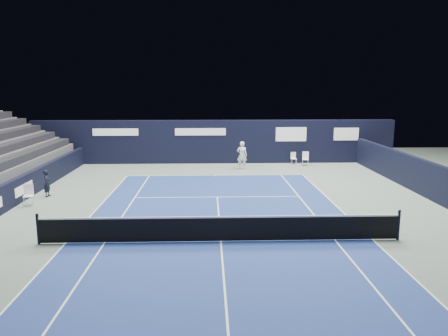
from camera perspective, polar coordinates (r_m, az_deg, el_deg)
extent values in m
plane|color=#596A60|center=(17.67, -0.60, -7.37)|extent=(48.00, 48.00, 0.00)
cube|color=navy|center=(15.78, -0.42, -9.58)|extent=(10.97, 23.77, 0.01)
cube|color=black|center=(23.93, 25.16, -1.40)|extent=(0.30, 22.00, 1.80)
cube|color=white|center=(31.56, 9.11, 1.20)|extent=(0.41, 0.39, 0.04)
cube|color=white|center=(31.69, 9.03, 1.66)|extent=(0.37, 0.06, 0.44)
cylinder|color=white|center=(31.78, 9.29, 0.91)|extent=(0.02, 0.02, 0.39)
cylinder|color=white|center=(31.69, 8.74, 0.90)|extent=(0.02, 0.02, 0.39)
cylinder|color=white|center=(31.50, 9.45, 0.82)|extent=(0.02, 0.02, 0.39)
cylinder|color=white|center=(31.41, 8.90, 0.80)|extent=(0.02, 0.02, 0.39)
cube|color=white|center=(31.69, 9.03, 1.80)|extent=(0.31, 0.10, 0.28)
cube|color=white|center=(31.01, 10.59, 1.12)|extent=(0.52, 0.50, 0.04)
cube|color=white|center=(31.16, 10.61, 1.67)|extent=(0.43, 0.13, 0.52)
cylinder|color=white|center=(31.22, 10.92, 0.74)|extent=(0.02, 0.02, 0.46)
cylinder|color=white|center=(31.22, 10.23, 0.77)|extent=(0.02, 0.02, 0.46)
cylinder|color=white|center=(30.87, 10.92, 0.63)|extent=(0.02, 0.02, 0.46)
cylinder|color=white|center=(30.87, 10.23, 0.66)|extent=(0.02, 0.02, 0.46)
cube|color=white|center=(22.20, -24.19, -3.37)|extent=(0.51, 0.49, 0.04)
cube|color=white|center=(22.33, -24.17, -2.59)|extent=(0.43, 0.12, 0.51)
cylinder|color=white|center=(22.39, -23.61, -3.81)|extent=(0.02, 0.02, 0.45)
cylinder|color=white|center=(22.45, -24.55, -3.85)|extent=(0.02, 0.02, 0.45)
cylinder|color=white|center=(22.05, -23.75, -4.03)|extent=(0.02, 0.02, 0.45)
cylinder|color=white|center=(22.12, -24.70, -4.07)|extent=(0.02, 0.02, 0.45)
imported|color=black|center=(23.62, -22.09, -1.85)|extent=(0.34, 0.51, 1.36)
cube|color=white|center=(27.25, -1.12, -0.95)|extent=(10.97, 0.06, 0.00)
cube|color=white|center=(16.84, 18.82, -8.83)|extent=(0.06, 23.77, 0.00)
cube|color=white|center=(16.57, -20.00, -9.22)|extent=(0.06, 23.77, 0.00)
cube|color=white|center=(16.41, 14.29, -9.10)|extent=(0.06, 23.77, 0.00)
cube|color=white|center=(16.20, -15.33, -9.40)|extent=(0.06, 23.77, 0.00)
cube|color=white|center=(21.90, -0.89, -3.80)|extent=(8.23, 0.06, 0.00)
cube|color=white|center=(15.78, -0.42, -9.56)|extent=(0.06, 12.80, 0.00)
cube|color=white|center=(27.10, -1.11, -1.01)|extent=(0.06, 0.30, 0.00)
cylinder|color=black|center=(17.02, 21.83, -6.91)|extent=(0.10, 0.10, 1.10)
cylinder|color=black|center=(16.71, -23.13, -7.33)|extent=(0.10, 0.10, 1.10)
cube|color=black|center=(15.63, -0.42, -8.01)|extent=(12.80, 0.03, 0.86)
cube|color=white|center=(15.49, -0.42, -6.43)|extent=(12.80, 0.05, 0.06)
cube|color=black|center=(31.55, -1.26, 3.46)|extent=(26.00, 0.60, 3.10)
cube|color=silver|center=(31.84, -14.00, 4.57)|extent=(3.20, 0.02, 0.50)
cube|color=silver|center=(31.16, -3.10, 4.74)|extent=(3.60, 0.02, 0.50)
cube|color=silver|center=(31.73, 8.76, 4.38)|extent=(2.20, 0.02, 1.00)
cube|color=silver|center=(32.71, 15.68, 4.29)|extent=(1.80, 0.02, 0.90)
cube|color=black|center=(23.22, -25.04, -2.48)|extent=(0.30, 22.00, 1.20)
cube|color=silver|center=(23.15, -24.65, -2.49)|extent=(0.02, 2.00, 0.45)
cube|color=#434345|center=(24.31, -25.48, -1.43)|extent=(0.90, 16.00, 1.65)
cube|color=black|center=(24.14, -25.67, 0.95)|extent=(0.63, 15.20, 0.40)
imported|color=white|center=(29.26, 2.36, 1.68)|extent=(0.77, 0.60, 1.87)
cylinder|color=black|center=(28.93, 2.11, 1.81)|extent=(0.03, 0.29, 0.13)
torus|color=black|center=(28.67, 2.15, 1.93)|extent=(0.30, 0.13, 0.29)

